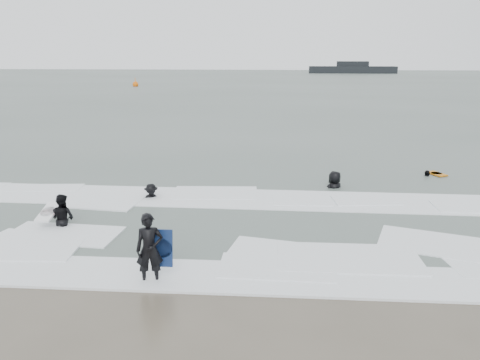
# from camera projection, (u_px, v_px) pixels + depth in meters

# --- Properties ---
(ground) EXTENTS (320.00, 320.00, 0.00)m
(ground) POSITION_uv_depth(u_px,v_px,m) (223.00, 268.00, 12.58)
(ground) COLOR brown
(ground) RESTS_ON ground
(sea) EXTENTS (320.00, 320.00, 0.00)m
(sea) POSITION_uv_depth(u_px,v_px,m) (275.00, 84.00, 89.48)
(sea) COLOR #47544C
(sea) RESTS_ON ground
(surfer_centre) EXTENTS (0.76, 0.60, 1.84)m
(surfer_centre) POSITION_uv_depth(u_px,v_px,m) (151.00, 283.00, 11.75)
(surfer_centre) COLOR black
(surfer_centre) RESTS_ON ground
(surfer_wading) EXTENTS (0.95, 0.82, 1.68)m
(surfer_wading) POSITION_uv_depth(u_px,v_px,m) (64.00, 227.00, 15.55)
(surfer_wading) COLOR black
(surfer_wading) RESTS_ON ground
(surfer_breaker) EXTENTS (1.11, 0.96, 1.49)m
(surfer_breaker) POSITION_uv_depth(u_px,v_px,m) (151.00, 199.00, 18.47)
(surfer_breaker) COLOR black
(surfer_breaker) RESTS_ON ground
(surfer_right_near) EXTENTS (0.75, 0.93, 1.48)m
(surfer_right_near) POSITION_uv_depth(u_px,v_px,m) (427.00, 177.00, 21.80)
(surfer_right_near) COLOR black
(surfer_right_near) RESTS_ON ground
(surfer_right_far) EXTENTS (1.11, 1.06, 1.91)m
(surfer_right_far) POSITION_uv_depth(u_px,v_px,m) (334.00, 188.00, 19.97)
(surfer_right_far) COLOR black
(surfer_right_far) RESTS_ON ground
(surf_foam) EXTENTS (30.03, 9.06, 0.09)m
(surf_foam) POSITION_uv_depth(u_px,v_px,m) (237.00, 219.00, 16.12)
(surf_foam) COLOR white
(surf_foam) RESTS_ON ground
(bodyboards) EXTENTS (15.58, 12.04, 1.25)m
(bodyboards) POSITION_uv_depth(u_px,v_px,m) (251.00, 203.00, 16.41)
(bodyboards) COLOR #10214D
(bodyboards) RESTS_ON ground
(buoy) EXTENTS (1.00, 1.00, 1.65)m
(buoy) POSITION_uv_depth(u_px,v_px,m) (135.00, 84.00, 81.77)
(buoy) COLOR #EB5F0A
(buoy) RESTS_ON ground
(vessel_horizon) EXTENTS (25.18, 4.50, 3.42)m
(vessel_horizon) POSITION_uv_depth(u_px,v_px,m) (352.00, 69.00, 137.65)
(vessel_horizon) COLOR black
(vessel_horizon) RESTS_ON ground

